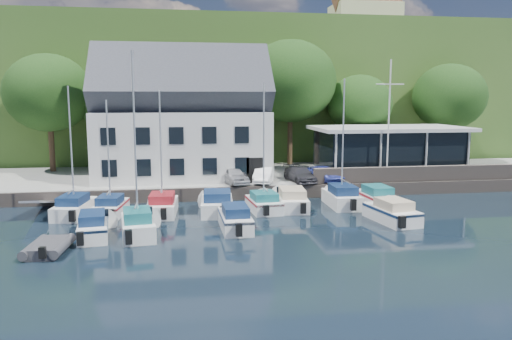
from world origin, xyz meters
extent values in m
plane|color=black|center=(0.00, 0.00, 0.00)|extent=(180.00, 180.00, 0.00)
cube|color=gray|center=(0.00, 17.50, 0.50)|extent=(60.00, 13.00, 1.00)
cube|color=#665A52|center=(0.00, 11.00, 0.50)|extent=(60.00, 0.30, 1.00)
cube|color=#31541F|center=(0.00, 62.00, 8.00)|extent=(160.00, 75.00, 16.00)
cube|color=#525F2F|center=(8.00, 70.00, 16.15)|extent=(50.00, 30.00, 0.30)
cube|color=#665A52|center=(12.00, 11.40, 1.60)|extent=(18.00, 0.50, 1.20)
imported|color=#B7B8BD|center=(-3.19, 12.54, 1.65)|extent=(2.51, 4.10, 1.30)
imported|color=white|center=(-0.75, 12.64, 1.64)|extent=(2.34, 4.07, 1.27)
imported|color=#333238|center=(2.18, 12.61, 1.59)|extent=(2.27, 4.29, 1.18)
imported|color=#313C95|center=(4.18, 12.73, 1.62)|extent=(2.56, 3.88, 1.23)
camera|label=1|loc=(-7.26, -25.66, 7.73)|focal=35.00mm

